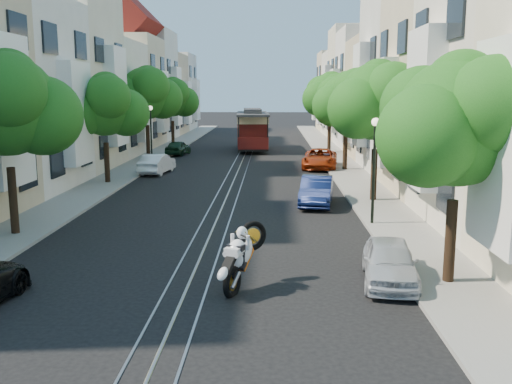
# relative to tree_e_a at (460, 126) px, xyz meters

# --- Properties ---
(ground) EXTENTS (200.00, 200.00, 0.00)m
(ground) POSITION_rel_tree_e_a_xyz_m (-7.26, 31.02, -4.40)
(ground) COLOR black
(ground) RESTS_ON ground
(sidewalk_east) EXTENTS (2.50, 80.00, 0.12)m
(sidewalk_east) POSITION_rel_tree_e_a_xyz_m (-0.01, 31.02, -4.34)
(sidewalk_east) COLOR gray
(sidewalk_east) RESTS_ON ground
(sidewalk_west) EXTENTS (2.50, 80.00, 0.12)m
(sidewalk_west) POSITION_rel_tree_e_a_xyz_m (-14.51, 31.02, -4.34)
(sidewalk_west) COLOR gray
(sidewalk_west) RESTS_ON ground
(rail_left) EXTENTS (0.06, 80.00, 0.02)m
(rail_left) POSITION_rel_tree_e_a_xyz_m (-7.81, 31.02, -4.39)
(rail_left) COLOR gray
(rail_left) RESTS_ON ground
(rail_slot) EXTENTS (0.06, 80.00, 0.02)m
(rail_slot) POSITION_rel_tree_e_a_xyz_m (-7.26, 31.02, -4.39)
(rail_slot) COLOR gray
(rail_slot) RESTS_ON ground
(rail_right) EXTENTS (0.06, 80.00, 0.02)m
(rail_right) POSITION_rel_tree_e_a_xyz_m (-6.71, 31.02, -4.39)
(rail_right) COLOR gray
(rail_right) RESTS_ON ground
(lane_line) EXTENTS (0.08, 80.00, 0.01)m
(lane_line) POSITION_rel_tree_e_a_xyz_m (-7.26, 31.02, -4.40)
(lane_line) COLOR tan
(lane_line) RESTS_ON ground
(townhouses_east) EXTENTS (7.75, 72.00, 12.00)m
(townhouses_east) POSITION_rel_tree_e_a_xyz_m (4.61, 30.94, 0.79)
(townhouses_east) COLOR beige
(townhouses_east) RESTS_ON ground
(townhouses_west) EXTENTS (7.75, 72.00, 11.76)m
(townhouses_west) POSITION_rel_tree_e_a_xyz_m (-19.13, 30.94, 0.68)
(townhouses_west) COLOR silver
(townhouses_west) RESTS_ON ground
(tree_e_a) EXTENTS (4.72, 3.87, 6.27)m
(tree_e_a) POSITION_rel_tree_e_a_xyz_m (0.00, 0.00, 0.00)
(tree_e_a) COLOR black
(tree_e_a) RESTS_ON ground
(tree_e_b) EXTENTS (4.93, 4.08, 6.68)m
(tree_e_b) POSITION_rel_tree_e_a_xyz_m (0.00, 12.00, 0.34)
(tree_e_b) COLOR black
(tree_e_b) RESTS_ON ground
(tree_e_c) EXTENTS (4.84, 3.99, 6.52)m
(tree_e_c) POSITION_rel_tree_e_a_xyz_m (0.00, 23.00, 0.20)
(tree_e_c) COLOR black
(tree_e_c) RESTS_ON ground
(tree_e_d) EXTENTS (5.01, 4.16, 6.85)m
(tree_e_d) POSITION_rel_tree_e_a_xyz_m (0.00, 34.00, 0.47)
(tree_e_d) COLOR black
(tree_e_d) RESTS_ON ground
(tree_w_a) EXTENTS (4.93, 4.08, 6.68)m
(tree_w_a) POSITION_rel_tree_e_a_xyz_m (-14.40, 5.00, 0.34)
(tree_w_a) COLOR black
(tree_w_a) RESTS_ON ground
(tree_w_b) EXTENTS (4.72, 3.87, 6.27)m
(tree_w_b) POSITION_rel_tree_e_a_xyz_m (-14.40, 17.00, 0.00)
(tree_w_b) COLOR black
(tree_w_b) RESTS_ON ground
(tree_w_c) EXTENTS (5.13, 4.28, 7.09)m
(tree_w_c) POSITION_rel_tree_e_a_xyz_m (-14.40, 28.00, 0.67)
(tree_w_c) COLOR black
(tree_w_c) RESTS_ON ground
(tree_w_d) EXTENTS (4.84, 3.99, 6.52)m
(tree_w_d) POSITION_rel_tree_e_a_xyz_m (-14.40, 39.00, 0.20)
(tree_w_d) COLOR black
(tree_w_d) RESTS_ON ground
(lamp_east) EXTENTS (0.32, 0.32, 4.16)m
(lamp_east) POSITION_rel_tree_e_a_xyz_m (-0.96, 7.02, -1.55)
(lamp_east) COLOR black
(lamp_east) RESTS_ON ground
(lamp_west) EXTENTS (0.32, 0.32, 4.16)m
(lamp_west) POSITION_rel_tree_e_a_xyz_m (-13.56, 25.02, -1.55)
(lamp_west) COLOR black
(lamp_west) RESTS_ON ground
(sportbike_rider) EXTENTS (1.21, 2.02, 1.82)m
(sportbike_rider) POSITION_rel_tree_e_a_xyz_m (-5.80, -0.51, -3.41)
(sportbike_rider) COLOR black
(sportbike_rider) RESTS_ON ground
(cable_car) EXTENTS (3.20, 8.98, 3.40)m
(cable_car) POSITION_rel_tree_e_a_xyz_m (-6.76, 36.48, -2.38)
(cable_car) COLOR black
(cable_car) RESTS_ON ground
(parked_car_e_near) EXTENTS (1.90, 3.76, 1.23)m
(parked_car_e_near) POSITION_rel_tree_e_a_xyz_m (-1.66, 0.16, -3.78)
(parked_car_e_near) COLOR #B8BDC5
(parked_car_e_near) RESTS_ON ground
(parked_car_e_mid) EXTENTS (1.95, 4.23, 1.34)m
(parked_car_e_mid) POSITION_rel_tree_e_a_xyz_m (-2.86, 11.22, -3.73)
(parked_car_e_mid) COLOR #0D1944
(parked_car_e_mid) RESTS_ON ground
(parked_car_e_far) EXTENTS (2.87, 5.16, 1.37)m
(parked_car_e_far) POSITION_rel_tree_e_a_xyz_m (-1.66, 24.07, -3.72)
(parked_car_e_far) COLOR #992E0D
(parked_car_e_far) RESTS_ON ground
(parked_car_w_mid) EXTENTS (1.84, 4.07, 1.29)m
(parked_car_w_mid) POSITION_rel_tree_e_a_xyz_m (-12.44, 21.31, -3.75)
(parked_car_w_mid) COLOR white
(parked_car_w_mid) RESTS_ON ground
(parked_car_w_far) EXTENTS (1.92, 3.74, 1.22)m
(parked_car_w_far) POSITION_rel_tree_e_a_xyz_m (-12.86, 32.23, -3.79)
(parked_car_w_far) COLOR #14331F
(parked_car_w_far) RESTS_ON ground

